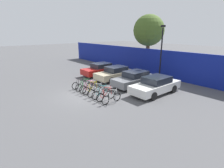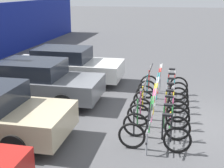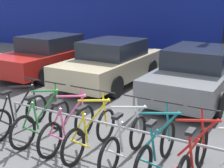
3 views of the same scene
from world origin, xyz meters
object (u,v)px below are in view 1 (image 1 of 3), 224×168
at_px(car_white, 156,85).
at_px(car_beige, 116,73).
at_px(bike_rack, 96,88).
at_px(car_red, 101,69).
at_px(bicycle_silver, 97,91).
at_px(bicycle_yellow, 92,89).
at_px(bicycle_white, 111,98).
at_px(lamp_post, 161,50).
at_px(car_grey, 135,79).
at_px(bicycle_red, 106,95).
at_px(bicycle_green, 84,86).
at_px(bicycle_black, 81,84).
at_px(tree_behind_hoarding, 149,31).
at_px(bicycle_teal, 101,93).
at_px(bicycle_pink, 88,88).

bearing_deg(car_white, car_beige, 177.37).
relative_size(bike_rack, car_red, 1.13).
bearing_deg(car_red, bicycle_silver, -38.67).
xyz_separation_m(bicycle_yellow, bicycle_white, (2.50, 0.00, 0.00)).
bearing_deg(car_white, bike_rack, -126.64).
height_order(car_white, lamp_post, lamp_post).
height_order(bike_rack, bicycle_yellow, bicycle_yellow).
height_order(car_grey, lamp_post, lamp_post).
bearing_deg(bicycle_red, bicycle_white, 3.95).
xyz_separation_m(bicycle_green, car_grey, (1.92, 4.17, 0.31)).
relative_size(bicycle_black, car_grey, 0.39).
xyz_separation_m(bicycle_silver, tree_behind_hoarding, (-3.97, 10.77, 4.55)).
distance_m(bicycle_green, car_beige, 4.34).
height_order(bicycle_white, car_beige, car_beige).
height_order(bicycle_teal, car_white, car_white).
bearing_deg(bicycle_pink, car_white, 45.34).
bearing_deg(bicycle_yellow, car_red, 134.06).
distance_m(bicycle_pink, car_white, 5.47).
bearing_deg(bicycle_pink, bicycle_white, -1.74).
distance_m(bicycle_teal, car_red, 7.23).
bearing_deg(bicycle_silver, bicycle_red, 0.41).
xyz_separation_m(bicycle_silver, bicycle_teal, (0.57, 0.00, 0.00)).
bearing_deg(bike_rack, bicycle_black, -176.03).
bearing_deg(car_beige, car_red, -179.70).
bearing_deg(bicycle_black, bike_rack, 6.12).
xyz_separation_m(bicycle_green, car_red, (-3.45, 4.23, 0.31)).
distance_m(bicycle_black, bicycle_silver, 2.48).
distance_m(bicycle_red, car_white, 4.24).
bearing_deg(lamp_post, bicycle_red, -81.94).
bearing_deg(bicycle_yellow, lamp_post, 81.51).
bearing_deg(bicycle_yellow, tree_behind_hoarding, 103.64).
height_order(bicycle_teal, lamp_post, lamp_post).
distance_m(bicycle_yellow, car_grey, 4.25).
bearing_deg(lamp_post, car_grey, -89.19).
xyz_separation_m(bike_rack, tree_behind_hoarding, (-3.64, 10.62, 4.43)).
xyz_separation_m(bike_rack, bicycle_black, (-2.14, -0.15, -0.12)).
distance_m(bicycle_green, tree_behind_hoarding, 11.89).
bearing_deg(bike_rack, bicycle_teal, -9.30).
bearing_deg(bicycle_white, bicycle_pink, -176.12).
bearing_deg(bike_rack, bicycle_pink, -170.15).
bearing_deg(car_grey, lamp_post, 90.81).
height_order(bicycle_black, bicycle_white, same).
height_order(bicycle_yellow, car_grey, car_grey).
relative_size(bicycle_yellow, car_grey, 0.39).
distance_m(bicycle_black, bicycle_teal, 3.05).
bearing_deg(bicycle_teal, car_grey, 93.27).
relative_size(bicycle_red, tree_behind_hoarding, 0.25).
relative_size(bicycle_black, bicycle_yellow, 1.00).
xyz_separation_m(bicycle_yellow, bicycle_silver, (0.69, 0.00, 0.00)).
xyz_separation_m(bicycle_pink, tree_behind_hoarding, (-2.78, 10.77, 4.55)).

